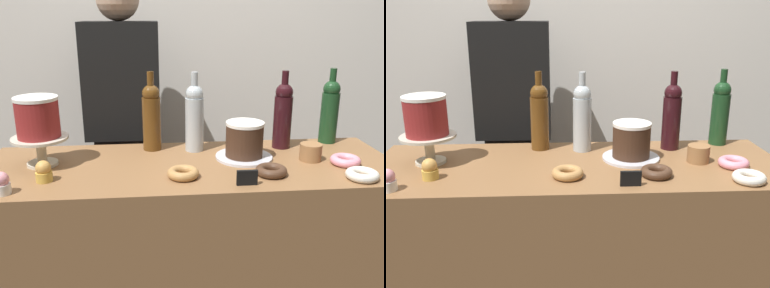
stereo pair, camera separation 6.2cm
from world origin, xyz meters
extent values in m
cube|color=silver|center=(0.00, 0.85, 1.30)|extent=(6.00, 0.05, 2.60)
cube|color=brown|center=(0.00, 0.00, 0.44)|extent=(1.57, 0.55, 0.89)
cylinder|color=beige|center=(-0.56, 0.04, 0.90)|extent=(0.11, 0.11, 0.01)
cylinder|color=beige|center=(-0.56, 0.04, 0.95)|extent=(0.04, 0.04, 0.09)
cylinder|color=beige|center=(-0.56, 0.04, 1.00)|extent=(0.21, 0.21, 0.01)
cylinder|color=maroon|center=(-0.56, 0.04, 1.07)|extent=(0.15, 0.15, 0.14)
cylinder|color=white|center=(-0.56, 0.04, 1.14)|extent=(0.16, 0.16, 0.01)
cylinder|color=silver|center=(0.21, 0.05, 0.89)|extent=(0.22, 0.22, 0.01)
cylinder|color=#3D2619|center=(0.21, 0.05, 0.96)|extent=(0.15, 0.15, 0.12)
cylinder|color=white|center=(0.21, 0.05, 1.03)|extent=(0.15, 0.15, 0.01)
cylinder|color=#B2BCC1|center=(0.03, 0.17, 1.00)|extent=(0.08, 0.08, 0.22)
sphere|color=#B2BCC1|center=(0.03, 0.17, 1.13)|extent=(0.07, 0.07, 0.07)
cylinder|color=#B2BCC1|center=(0.03, 0.17, 1.18)|extent=(0.03, 0.03, 0.08)
cylinder|color=#193D1E|center=(0.62, 0.23, 1.00)|extent=(0.08, 0.08, 0.22)
sphere|color=#193D1E|center=(0.62, 0.23, 1.13)|extent=(0.07, 0.07, 0.07)
cylinder|color=#193D1E|center=(0.62, 0.23, 1.18)|extent=(0.03, 0.03, 0.08)
cylinder|color=#5B3814|center=(-0.15, 0.20, 1.00)|extent=(0.08, 0.08, 0.22)
sphere|color=#5B3814|center=(-0.15, 0.20, 1.13)|extent=(0.07, 0.07, 0.07)
cylinder|color=#5B3814|center=(-0.15, 0.20, 1.18)|extent=(0.03, 0.03, 0.08)
cylinder|color=black|center=(0.40, 0.17, 1.00)|extent=(0.08, 0.08, 0.22)
sphere|color=black|center=(0.40, 0.17, 1.13)|extent=(0.07, 0.07, 0.07)
cylinder|color=black|center=(0.40, 0.17, 1.18)|extent=(0.03, 0.03, 0.08)
cylinder|color=white|center=(-0.63, -0.21, 0.91)|extent=(0.06, 0.06, 0.03)
sphere|color=pink|center=(-0.63, -0.21, 0.94)|extent=(0.05, 0.05, 0.05)
cylinder|color=gold|center=(-0.52, -0.12, 0.91)|extent=(0.06, 0.06, 0.03)
sphere|color=#CC9347|center=(-0.52, -0.12, 0.94)|extent=(0.05, 0.05, 0.05)
torus|color=silver|center=(0.57, -0.20, 0.91)|extent=(0.11, 0.11, 0.03)
torus|color=#472D1E|center=(0.27, -0.14, 0.91)|extent=(0.11, 0.11, 0.03)
torus|color=pink|center=(0.58, -0.06, 0.91)|extent=(0.11, 0.11, 0.03)
torus|color=#B27F47|center=(-0.04, -0.13, 0.91)|extent=(0.11, 0.11, 0.03)
cylinder|color=olive|center=(0.46, 0.00, 0.89)|extent=(0.08, 0.08, 0.01)
cylinder|color=olive|center=(0.46, 0.00, 0.91)|extent=(0.08, 0.08, 0.01)
cylinder|color=olive|center=(0.46, 0.00, 0.92)|extent=(0.08, 0.08, 0.01)
cylinder|color=olive|center=(0.46, 0.00, 0.93)|extent=(0.08, 0.08, 0.01)
cylinder|color=olive|center=(0.46, 0.00, 0.94)|extent=(0.08, 0.08, 0.01)
cylinder|color=olive|center=(0.46, 0.00, 0.95)|extent=(0.08, 0.08, 0.01)
cube|color=black|center=(0.16, -0.22, 0.92)|extent=(0.07, 0.01, 0.05)
cube|color=black|center=(-0.29, 0.55, 0.42)|extent=(0.28, 0.18, 0.85)
cube|color=black|center=(-0.29, 0.55, 1.12)|extent=(0.36, 0.22, 0.55)
camera|label=1|loc=(-0.14, -1.47, 1.44)|focal=38.72mm
camera|label=2|loc=(-0.08, -1.47, 1.44)|focal=38.72mm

